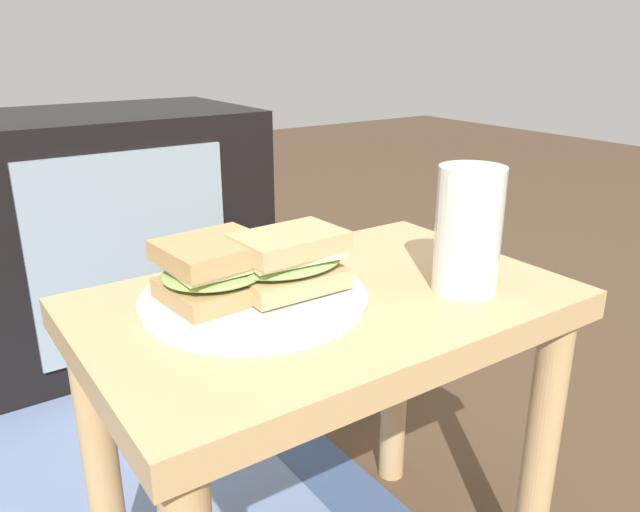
% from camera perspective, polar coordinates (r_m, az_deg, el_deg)
% --- Properties ---
extents(side_table, '(0.56, 0.36, 0.46)m').
position_cam_1_polar(side_table, '(0.77, 0.62, -9.76)').
color(side_table, tan).
rests_on(side_table, ground).
extents(tv_cabinet, '(0.96, 0.46, 0.58)m').
position_cam_1_polar(tv_cabinet, '(1.59, -23.34, 1.19)').
color(tv_cabinet, black).
rests_on(tv_cabinet, ground).
extents(plate, '(0.26, 0.26, 0.01)m').
position_cam_1_polar(plate, '(0.71, -6.02, -3.81)').
color(plate, silver).
rests_on(plate, side_table).
extents(sandwich_front, '(0.13, 0.12, 0.07)m').
position_cam_1_polar(sandwich_front, '(0.70, -9.54, -1.25)').
color(sandwich_front, tan).
rests_on(sandwich_front, plate).
extents(sandwich_back, '(0.13, 0.09, 0.07)m').
position_cam_1_polar(sandwich_back, '(0.70, -2.78, -0.46)').
color(sandwich_back, tan).
rests_on(sandwich_back, plate).
extents(beer_glass, '(0.08, 0.08, 0.15)m').
position_cam_1_polar(beer_glass, '(0.74, 13.36, 2.19)').
color(beer_glass, silver).
rests_on(beer_glass, side_table).
extents(paper_bag, '(0.23, 0.19, 0.32)m').
position_cam_1_polar(paper_bag, '(1.34, -0.14, -6.50)').
color(paper_bag, tan).
rests_on(paper_bag, ground).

